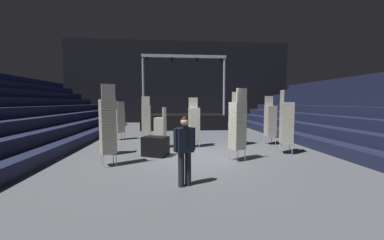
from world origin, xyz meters
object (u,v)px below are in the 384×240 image
(man_with_tie, at_px, (185,147))
(chair_stack_front_left, at_px, (146,119))
(chair_stack_aisle_left, at_px, (119,121))
(equipment_road_case, at_px, (155,146))
(chair_stack_rear_left, at_px, (194,122))
(chair_stack_rear_centre, at_px, (109,132))
(chair_stack_front_right, at_px, (237,119))
(chair_stack_mid_left, at_px, (238,125))
(chair_stack_mid_centre, at_px, (108,126))
(chair_stack_mid_right, at_px, (160,127))
(stage_riser, at_px, (183,120))
(chair_stack_aisle_right, at_px, (270,120))
(chair_stack_rear_right, at_px, (286,122))

(man_with_tie, xyz_separation_m, chair_stack_front_left, (-1.57, 6.82, 0.20))
(chair_stack_aisle_left, relative_size, equipment_road_case, 2.28)
(chair_stack_rear_left, bearing_deg, chair_stack_front_left, -47.19)
(chair_stack_aisle_left, bearing_deg, chair_stack_rear_left, -70.33)
(chair_stack_rear_centre, bearing_deg, chair_stack_front_right, -72.56)
(chair_stack_mid_left, bearing_deg, chair_stack_mid_centre, 161.31)
(chair_stack_front_right, relative_size, chair_stack_mid_right, 1.38)
(chair_stack_rear_centre, bearing_deg, chair_stack_mid_centre, -163.47)
(chair_stack_rear_left, bearing_deg, chair_stack_mid_centre, 36.45)
(stage_riser, distance_m, chair_stack_aisle_left, 6.31)
(man_with_tie, relative_size, chair_stack_aisle_right, 0.73)
(stage_riser, bearing_deg, chair_stack_aisle_left, -126.26)
(equipment_road_case, bearing_deg, chair_stack_front_right, 27.37)
(man_with_tie, height_order, chair_stack_rear_left, chair_stack_rear_left)
(chair_stack_mid_left, height_order, chair_stack_rear_centre, chair_stack_mid_left)
(man_with_tie, distance_m, chair_stack_front_left, 7.00)
(chair_stack_rear_left, bearing_deg, chair_stack_front_right, 179.60)
(chair_stack_mid_centre, distance_m, equipment_road_case, 2.07)
(chair_stack_rear_centre, relative_size, chair_stack_aisle_right, 0.74)
(chair_stack_rear_right, bearing_deg, chair_stack_mid_right, -96.44)
(chair_stack_mid_right, bearing_deg, chair_stack_rear_centre, 137.75)
(chair_stack_mid_left, relative_size, chair_stack_mid_centre, 0.97)
(chair_stack_aisle_right, bearing_deg, chair_stack_mid_right, 0.41)
(chair_stack_front_right, bearing_deg, stage_riser, 126.36)
(man_with_tie, xyz_separation_m, chair_stack_mid_left, (1.96, 2.29, 0.29))
(chair_stack_rear_left, bearing_deg, equipment_road_case, 38.19)
(chair_stack_mid_centre, bearing_deg, chair_stack_aisle_left, 71.37)
(chair_stack_rear_right, bearing_deg, chair_stack_mid_left, -55.77)
(chair_stack_mid_centre, relative_size, equipment_road_case, 2.84)
(chair_stack_front_left, bearing_deg, chair_stack_rear_right, -31.52)
(man_with_tie, relative_size, chair_stack_mid_right, 0.94)
(chair_stack_mid_left, height_order, chair_stack_mid_centre, chair_stack_mid_centre)
(equipment_road_case, bearing_deg, chair_stack_mid_left, -18.49)
(chair_stack_mid_left, bearing_deg, chair_stack_aisle_right, 27.36)
(chair_stack_mid_right, relative_size, chair_stack_mid_centre, 0.70)
(man_with_tie, bearing_deg, chair_stack_rear_centre, -75.58)
(chair_stack_rear_right, bearing_deg, chair_stack_rear_left, -104.18)
(stage_riser, relative_size, chair_stack_mid_centre, 2.42)
(chair_stack_mid_centre, height_order, chair_stack_rear_left, chair_stack_mid_centre)
(chair_stack_rear_right, bearing_deg, chair_stack_aisle_right, -174.67)
(chair_stack_mid_right, distance_m, equipment_road_case, 1.70)
(chair_stack_mid_right, relative_size, equipment_road_case, 1.99)
(man_with_tie, height_order, chair_stack_rear_right, chair_stack_rear_right)
(chair_stack_rear_centre, bearing_deg, man_with_tie, -141.13)
(chair_stack_mid_left, height_order, chair_stack_rear_left, chair_stack_mid_left)
(chair_stack_rear_centre, bearing_deg, chair_stack_aisle_left, 8.08)
(chair_stack_mid_right, distance_m, chair_stack_rear_left, 1.51)
(stage_riser, bearing_deg, chair_stack_mid_centre, -106.08)
(stage_riser, bearing_deg, chair_stack_rear_centre, -111.41)
(chair_stack_front_left, bearing_deg, equipment_road_case, -78.37)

